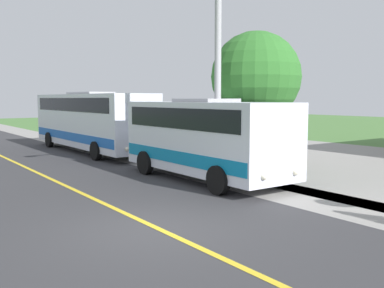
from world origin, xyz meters
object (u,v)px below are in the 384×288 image
Objects in this scene: shuttle_bus_front at (205,135)px; tree_curbside at (256,77)px; street_light_pole at (215,69)px; transit_bus_rear at (91,119)px.

tree_curbside reaches higher than shuttle_bus_front.
shuttle_bus_front is 3.64m from tree_curbside.
shuttle_bus_front is 1.03× the size of street_light_pole.
street_light_pole reaches higher than transit_bus_rear.
street_light_pole is 1.27× the size of tree_curbside.
street_light_pole is (-0.36, 0.08, 2.34)m from shuttle_bus_front.
transit_bus_rear is at bearing -73.72° from tree_curbside.
shuttle_bus_front is 2.37m from street_light_pole.
transit_bus_rear is (-0.00, -10.38, 0.19)m from shuttle_bus_front.
tree_curbside is (-2.54, -0.56, -0.18)m from street_light_pole.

